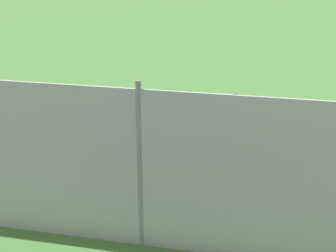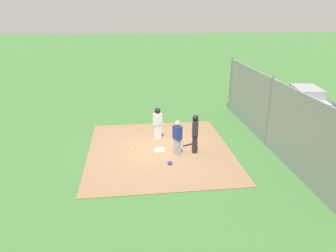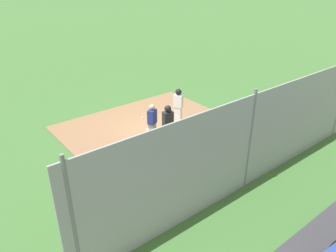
{
  "view_description": "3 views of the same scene",
  "coord_description": "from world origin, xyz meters",
  "px_view_note": "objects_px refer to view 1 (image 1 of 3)",
  "views": [
    {
      "loc": [
        2.02,
        -12.24,
        5.52
      ],
      "look_at": [
        -0.3,
        -1.14,
        0.94
      ],
      "focal_mm": 48.75,
      "sensor_mm": 36.0,
      "label": 1
    },
    {
      "loc": [
        -13.27,
        1.25,
        6.13
      ],
      "look_at": [
        0.48,
        -0.45,
        1.01
      ],
      "focal_mm": 34.36,
      "sensor_mm": 36.0,
      "label": 2
    },
    {
      "loc": [
        -7.36,
        -10.34,
        6.5
      ],
      "look_at": [
        -0.21,
        -1.33,
        0.79
      ],
      "focal_mm": 34.89,
      "sensor_mm": 36.0,
      "label": 3
    }
  ],
  "objects_px": {
    "home_plate": "(186,141)",
    "catcher_mask": "(137,139)",
    "umpire": "(161,131)",
    "baseball_bat": "(192,164)",
    "baseball": "(202,125)",
    "runner": "(234,117)",
    "catcher": "(162,123)"
  },
  "relations": [
    {
      "from": "baseball_bat",
      "to": "baseball",
      "type": "distance_m",
      "value": 2.77
    },
    {
      "from": "catcher_mask",
      "to": "baseball_bat",
      "type": "bearing_deg",
      "value": -33.23
    },
    {
      "from": "runner",
      "to": "home_plate",
      "type": "bearing_deg",
      "value": -32.18
    },
    {
      "from": "umpire",
      "to": "catcher_mask",
      "type": "height_order",
      "value": "umpire"
    },
    {
      "from": "home_plate",
      "to": "runner",
      "type": "distance_m",
      "value": 1.64
    },
    {
      "from": "home_plate",
      "to": "baseball_bat",
      "type": "bearing_deg",
      "value": -74.12
    },
    {
      "from": "runner",
      "to": "catcher_mask",
      "type": "height_order",
      "value": "runner"
    },
    {
      "from": "catcher",
      "to": "catcher_mask",
      "type": "distance_m",
      "value": 1.24
    },
    {
      "from": "baseball_bat",
      "to": "baseball",
      "type": "relative_size",
      "value": 11.25
    },
    {
      "from": "home_plate",
      "to": "baseball",
      "type": "relative_size",
      "value": 5.95
    },
    {
      "from": "catcher",
      "to": "runner",
      "type": "bearing_deg",
      "value": -98.26
    },
    {
      "from": "home_plate",
      "to": "catcher_mask",
      "type": "distance_m",
      "value": 1.46
    },
    {
      "from": "catcher",
      "to": "baseball_bat",
      "type": "relative_size",
      "value": 1.89
    },
    {
      "from": "umpire",
      "to": "home_plate",
      "type": "bearing_deg",
      "value": -3.63
    },
    {
      "from": "umpire",
      "to": "baseball",
      "type": "xyz_separation_m",
      "value": [
        0.71,
        2.8,
        -0.89
      ]
    },
    {
      "from": "runner",
      "to": "catcher_mask",
      "type": "bearing_deg",
      "value": -25.05
    },
    {
      "from": "baseball_bat",
      "to": "catcher_mask",
      "type": "xyz_separation_m",
      "value": [
        -1.86,
        1.22,
        0.03
      ]
    },
    {
      "from": "home_plate",
      "to": "umpire",
      "type": "relative_size",
      "value": 0.25
    },
    {
      "from": "home_plate",
      "to": "baseball",
      "type": "bearing_deg",
      "value": 75.61
    },
    {
      "from": "home_plate",
      "to": "baseball",
      "type": "distance_m",
      "value": 1.3
    },
    {
      "from": "home_plate",
      "to": "catcher_mask",
      "type": "xyz_separation_m",
      "value": [
        -1.43,
        -0.29,
        0.05
      ]
    },
    {
      "from": "baseball_bat",
      "to": "home_plate",
      "type": "bearing_deg",
      "value": -8.01
    },
    {
      "from": "runner",
      "to": "catcher_mask",
      "type": "distance_m",
      "value": 2.94
    },
    {
      "from": "home_plate",
      "to": "catcher_mask",
      "type": "relative_size",
      "value": 1.83
    },
    {
      "from": "umpire",
      "to": "baseball",
      "type": "bearing_deg",
      "value": -3.69
    },
    {
      "from": "umpire",
      "to": "runner",
      "type": "xyz_separation_m",
      "value": [
        1.77,
        1.48,
        -0.03
      ]
    },
    {
      "from": "home_plate",
      "to": "catcher_mask",
      "type": "bearing_deg",
      "value": -168.46
    },
    {
      "from": "umpire",
      "to": "runner",
      "type": "height_order",
      "value": "umpire"
    },
    {
      "from": "catcher",
      "to": "baseball",
      "type": "xyz_separation_m",
      "value": [
        0.87,
        1.99,
        -0.78
      ]
    },
    {
      "from": "baseball",
      "to": "home_plate",
      "type": "bearing_deg",
      "value": -104.39
    },
    {
      "from": "umpire",
      "to": "baseball_bat",
      "type": "relative_size",
      "value": 2.11
    },
    {
      "from": "home_plate",
      "to": "umpire",
      "type": "xyz_separation_m",
      "value": [
        -0.39,
        -1.54,
        0.91
      ]
    }
  ]
}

